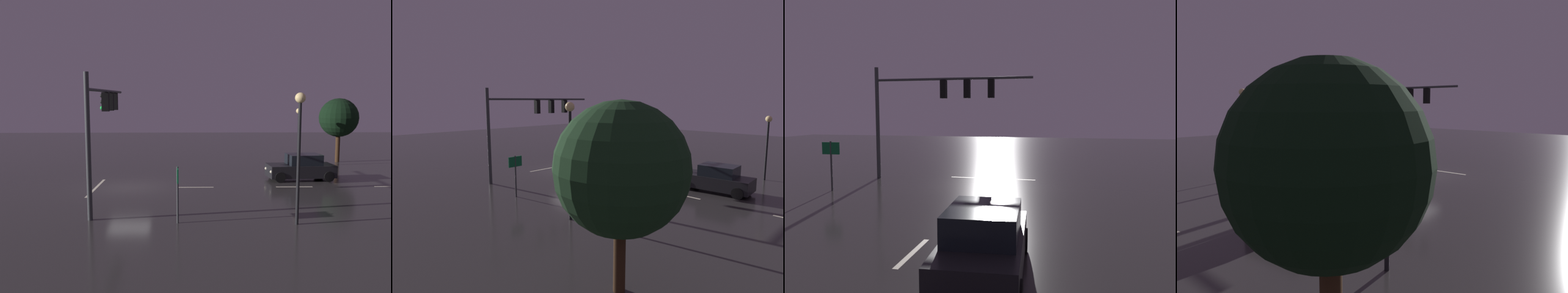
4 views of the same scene
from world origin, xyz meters
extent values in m
plane|color=#2D2B2B|center=(0.00, 0.00, 0.00)|extent=(80.00, 80.00, 0.00)
cylinder|color=#383A3D|center=(6.62, -0.76, 3.23)|extent=(0.22, 0.22, 6.46)
cylinder|color=#383A3D|center=(2.11, -0.76, 5.72)|extent=(9.01, 0.14, 0.14)
cube|color=black|center=(2.56, -0.76, 5.15)|extent=(0.32, 0.36, 1.00)
sphere|color=black|center=(2.56, -0.95, 5.47)|extent=(0.20, 0.20, 0.20)
sphere|color=black|center=(2.56, -0.95, 5.15)|extent=(0.20, 0.20, 0.20)
sphere|color=#19F24C|center=(2.56, -0.95, 4.83)|extent=(0.20, 0.20, 0.20)
cube|color=black|center=(1.21, -0.76, 5.15)|extent=(0.32, 0.36, 1.00)
sphere|color=black|center=(1.21, -0.95, 5.47)|extent=(0.20, 0.20, 0.20)
sphere|color=black|center=(1.21, -0.95, 5.15)|extent=(0.20, 0.20, 0.20)
sphere|color=#19F24C|center=(1.21, -0.95, 4.83)|extent=(0.20, 0.20, 0.20)
cube|color=black|center=(-0.14, -0.76, 5.15)|extent=(0.32, 0.36, 1.00)
sphere|color=black|center=(-0.14, -0.95, 5.47)|extent=(0.20, 0.20, 0.20)
sphere|color=black|center=(-0.14, -0.95, 5.15)|extent=(0.20, 0.20, 0.20)
sphere|color=#19F24C|center=(-0.14, -0.95, 4.83)|extent=(0.20, 0.20, 0.20)
cube|color=beige|center=(0.00, 4.00, 0.00)|extent=(0.16, 2.20, 0.01)
cube|color=beige|center=(0.00, 10.00, 0.00)|extent=(0.16, 2.20, 0.01)
cube|color=beige|center=(0.00, -1.96, 0.00)|extent=(5.00, 0.16, 0.01)
cube|color=black|center=(-2.23, 10.96, 0.62)|extent=(2.07, 4.41, 0.80)
cube|color=black|center=(-2.24, 11.16, 1.36)|extent=(1.73, 2.20, 0.68)
cylinder|color=black|center=(-1.29, 9.42, 0.34)|extent=(0.26, 0.69, 0.68)
cylinder|color=black|center=(-2.96, 9.31, 0.34)|extent=(0.26, 0.69, 0.68)
cylinder|color=black|center=(-1.49, 12.61, 0.34)|extent=(0.26, 0.69, 0.68)
sphere|color=#F9EFC6|center=(-1.44, 8.89, 0.67)|extent=(0.20, 0.20, 0.20)
sphere|color=#F9EFC6|center=(-2.74, 8.80, 0.67)|extent=(0.20, 0.20, 0.20)
cylinder|color=#383A3D|center=(7.13, 3.10, 1.23)|extent=(0.09, 0.09, 2.46)
cube|color=#0F6033|center=(7.13, 3.10, 2.11)|extent=(0.90, 0.10, 0.60)
camera|label=1|loc=(24.36, 3.51, 5.34)|focal=37.89mm
camera|label=2|loc=(17.65, 19.36, 5.66)|focal=30.38mm
camera|label=3|loc=(-3.94, 19.26, 3.82)|focal=34.23mm
camera|label=4|loc=(-13.93, 19.79, 4.64)|focal=33.88mm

